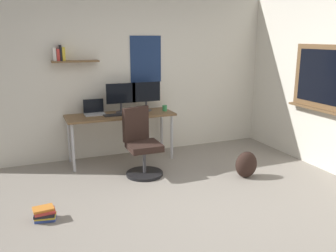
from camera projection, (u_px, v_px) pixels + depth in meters
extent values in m
plane|color=gray|center=(193.00, 217.00, 3.88)|extent=(5.20, 5.20, 0.00)
cube|color=silver|center=(128.00, 75.00, 5.77)|extent=(5.00, 0.10, 2.60)
cube|color=brown|center=(75.00, 61.00, 5.27)|extent=(0.68, 0.20, 0.02)
cube|color=navy|center=(146.00, 59.00, 5.76)|extent=(0.52, 0.01, 0.74)
cube|color=silver|center=(54.00, 54.00, 5.16)|extent=(0.04, 0.14, 0.19)
cube|color=#C63833|center=(58.00, 55.00, 5.18)|extent=(0.04, 0.14, 0.17)
cube|color=black|center=(61.00, 53.00, 5.19)|extent=(0.02, 0.14, 0.23)
cube|color=gold|center=(63.00, 54.00, 5.20)|extent=(0.04, 0.14, 0.19)
cube|color=brown|center=(324.00, 77.00, 5.06)|extent=(0.04, 1.10, 0.90)
cube|color=black|center=(323.00, 77.00, 5.06)|extent=(0.01, 0.94, 0.76)
cube|color=brown|center=(318.00, 109.00, 5.16)|extent=(0.12, 1.10, 0.03)
cube|color=brown|center=(120.00, 115.00, 5.49)|extent=(1.65, 0.57, 0.03)
cylinder|color=#B7B7BC|center=(73.00, 148.00, 5.10)|extent=(0.04, 0.04, 0.71)
cylinder|color=#B7B7BC|center=(172.00, 137.00, 5.65)|extent=(0.04, 0.04, 0.71)
cylinder|color=#B7B7BC|center=(69.00, 140.00, 5.50)|extent=(0.04, 0.04, 0.71)
cylinder|color=#B7B7BC|center=(162.00, 130.00, 6.06)|extent=(0.04, 0.04, 0.71)
cylinder|color=black|center=(145.00, 174.00, 5.05)|extent=(0.52, 0.52, 0.04)
cylinder|color=#4C4C51|center=(144.00, 161.00, 5.00)|extent=(0.05, 0.05, 0.34)
cube|color=black|center=(144.00, 146.00, 4.95)|extent=(0.44, 0.44, 0.09)
cube|color=black|center=(136.00, 124.00, 5.03)|extent=(0.40, 0.18, 0.48)
cube|color=#ADAFB5|center=(95.00, 114.00, 5.44)|extent=(0.31, 0.21, 0.02)
cube|color=black|center=(93.00, 106.00, 5.50)|extent=(0.31, 0.01, 0.21)
cylinder|color=#38383D|center=(121.00, 112.00, 5.59)|extent=(0.17, 0.17, 0.01)
cylinder|color=#38383D|center=(121.00, 107.00, 5.57)|extent=(0.03, 0.03, 0.14)
cube|color=black|center=(121.00, 93.00, 5.51)|extent=(0.46, 0.02, 0.31)
cylinder|color=#38383D|center=(146.00, 110.00, 5.74)|extent=(0.17, 0.17, 0.01)
cylinder|color=#38383D|center=(146.00, 106.00, 5.72)|extent=(0.03, 0.03, 0.14)
cube|color=black|center=(146.00, 92.00, 5.65)|extent=(0.46, 0.02, 0.31)
cube|color=black|center=(116.00, 115.00, 5.39)|extent=(0.37, 0.13, 0.02)
ellipsoid|color=#262628|center=(134.00, 113.00, 5.49)|extent=(0.10, 0.06, 0.03)
cylinder|color=#338C4C|center=(165.00, 108.00, 5.72)|extent=(0.08, 0.08, 0.09)
ellipsoid|color=black|center=(246.00, 164.00, 4.93)|extent=(0.32, 0.22, 0.37)
cube|color=#3851B2|center=(46.00, 218.00, 3.81)|extent=(0.23, 0.18, 0.04)
cube|color=gold|center=(46.00, 216.00, 3.80)|extent=(0.24, 0.19, 0.02)
cube|color=black|center=(45.00, 214.00, 3.78)|extent=(0.23, 0.18, 0.03)
cube|color=#C63833|center=(45.00, 211.00, 3.78)|extent=(0.21, 0.16, 0.03)
cube|color=orange|center=(43.00, 209.00, 3.78)|extent=(0.22, 0.17, 0.03)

